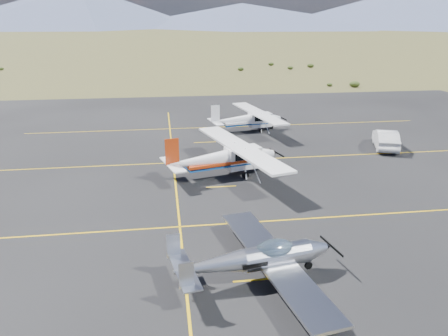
# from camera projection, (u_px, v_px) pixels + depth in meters

# --- Properties ---
(ground) EXTENTS (1600.00, 1600.00, 0.00)m
(ground) POSITION_uv_depth(u_px,v_px,m) (299.00, 237.00, 22.36)
(ground) COLOR #383D1C
(ground) RESTS_ON ground
(apron) EXTENTS (72.00, 72.00, 0.02)m
(apron) POSITION_uv_depth(u_px,v_px,m) (267.00, 187.00, 28.91)
(apron) COLOR black
(apron) RESTS_ON ground
(aircraft_low_wing) EXTENTS (7.05, 9.72, 2.10)m
(aircraft_low_wing) POSITION_uv_depth(u_px,v_px,m) (259.00, 258.00, 18.46)
(aircraft_low_wing) COLOR silver
(aircraft_low_wing) RESTS_ON apron
(aircraft_cessna) EXTENTS (8.15, 12.25, 3.11)m
(aircraft_cessna) POSITION_uv_depth(u_px,v_px,m) (224.00, 157.00, 30.59)
(aircraft_cessna) COLOR white
(aircraft_cessna) RESTS_ON apron
(aircraft_plain) EXTENTS (6.74, 10.93, 2.76)m
(aircraft_plain) POSITION_uv_depth(u_px,v_px,m) (248.00, 119.00, 42.79)
(aircraft_plain) COLOR white
(aircraft_plain) RESTS_ON apron
(sedan) EXTENTS (3.28, 5.20, 1.62)m
(sedan) POSITION_uv_depth(u_px,v_px,m) (386.00, 139.00, 37.26)
(sedan) COLOR silver
(sedan) RESTS_ON apron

